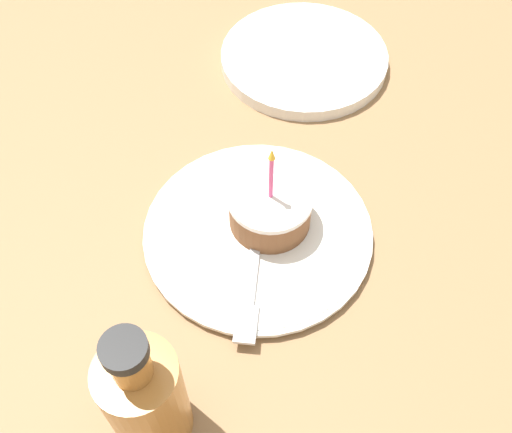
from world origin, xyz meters
name	(u,v)px	position (x,y,z in m)	size (l,w,h in m)	color
ground_plane	(262,237)	(0.00, 0.00, -0.02)	(2.40, 2.40, 0.04)	olive
plate	(256,231)	(0.01, 0.00, 0.01)	(0.28, 0.28, 0.01)	white
cake_slice	(270,208)	(-0.01, 0.01, 0.04)	(0.10, 0.10, 0.13)	brown
fork	(252,278)	(0.08, 0.02, 0.02)	(0.18, 0.08, 0.00)	silver
bottle	(145,397)	(0.26, 0.01, 0.08)	(0.07, 0.07, 0.19)	#B27233
side_plate	(304,58)	(-0.31, -0.07, 0.01)	(0.25, 0.25, 0.02)	white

